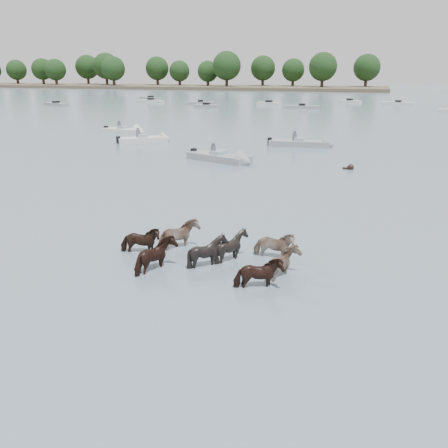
% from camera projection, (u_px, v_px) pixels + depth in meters
% --- Properties ---
extents(ground, '(400.00, 400.00, 0.00)m').
position_uv_depth(ground, '(124.00, 273.00, 15.26)').
color(ground, '#4D636F').
rests_on(ground, ground).
extents(shoreline, '(160.00, 30.00, 1.00)m').
position_uv_depth(shoreline, '(155.00, 87.00, 171.25)').
color(shoreline, '#4C4233').
rests_on(shoreline, ground).
extents(pony_herd, '(6.62, 3.70, 1.32)m').
position_uv_depth(pony_herd, '(211.00, 253.00, 15.87)').
color(pony_herd, black).
rests_on(pony_herd, ground).
extents(swimming_pony, '(0.72, 0.44, 0.44)m').
position_uv_depth(swimming_pony, '(350.00, 168.00, 31.13)').
color(swimming_pony, black).
rests_on(swimming_pony, ground).
extents(motorboat_a, '(4.73, 4.11, 1.92)m').
position_uv_depth(motorboat_a, '(150.00, 140.00, 42.77)').
color(motorboat_a, silver).
rests_on(motorboat_a, ground).
extents(motorboat_b, '(5.51, 3.45, 1.92)m').
position_uv_depth(motorboat_b, '(227.00, 159.00, 33.54)').
color(motorboat_b, gray).
rests_on(motorboat_b, ground).
extents(motorboat_c, '(5.72, 2.07, 1.92)m').
position_uv_depth(motorboat_c, '(308.00, 144.00, 40.41)').
color(motorboat_c, gray).
rests_on(motorboat_c, ground).
extents(motorboat_f, '(4.93, 2.10, 1.92)m').
position_uv_depth(motorboat_f, '(129.00, 131.00, 48.57)').
color(motorboat_f, silver).
rests_on(motorboat_f, ground).
extents(distant_flotilla, '(103.83, 27.84, 0.93)m').
position_uv_depth(distant_flotilla, '(327.00, 105.00, 84.36)').
color(distant_flotilla, gray).
rests_on(distant_flotilla, ground).
extents(treeline, '(148.23, 23.31, 12.32)m').
position_uv_depth(treeline, '(161.00, 68.00, 169.28)').
color(treeline, '#382619').
rests_on(treeline, ground).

